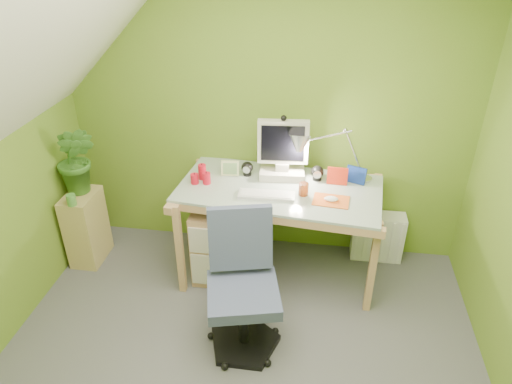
# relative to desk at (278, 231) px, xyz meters

# --- Properties ---
(wall_back) EXTENTS (3.20, 0.01, 2.40)m
(wall_back) POSITION_rel_desk_xyz_m (-0.15, 0.42, 0.80)
(wall_back) COLOR olive
(wall_back) RESTS_ON floor
(slope_ceiling) EXTENTS (1.10, 3.20, 1.10)m
(slope_ceiling) POSITION_rel_desk_xyz_m (-1.15, -1.18, 1.45)
(slope_ceiling) COLOR white
(slope_ceiling) RESTS_ON wall_left
(desk) EXTENTS (1.56, 0.89, 0.80)m
(desk) POSITION_rel_desk_xyz_m (0.00, 0.00, 0.00)
(desk) COLOR tan
(desk) RESTS_ON floor
(monitor) EXTENTS (0.41, 0.26, 0.54)m
(monitor) POSITION_rel_desk_xyz_m (0.00, 0.18, 0.67)
(monitor) COLOR beige
(monitor) RESTS_ON desk
(speaker_left) EXTENTS (0.10, 0.10, 0.11)m
(speaker_left) POSITION_rel_desk_xyz_m (-0.27, 0.16, 0.45)
(speaker_left) COLOR black
(speaker_left) RESTS_ON desk
(speaker_right) EXTENTS (0.11, 0.11, 0.12)m
(speaker_right) POSITION_rel_desk_xyz_m (0.27, 0.16, 0.46)
(speaker_right) COLOR black
(speaker_right) RESTS_ON desk
(keyboard) EXTENTS (0.41, 0.14, 0.02)m
(keyboard) POSITION_rel_desk_xyz_m (-0.08, -0.14, 0.41)
(keyboard) COLOR silver
(keyboard) RESTS_ON desk
(mousepad) EXTENTS (0.27, 0.20, 0.01)m
(mousepad) POSITION_rel_desk_xyz_m (0.38, -0.14, 0.40)
(mousepad) COLOR orange
(mousepad) RESTS_ON desk
(mouse) EXTENTS (0.11, 0.07, 0.03)m
(mouse) POSITION_rel_desk_xyz_m (0.38, -0.14, 0.42)
(mouse) COLOR white
(mouse) RESTS_ON mousepad
(amber_tumbler) EXTENTS (0.08, 0.08, 0.09)m
(amber_tumbler) POSITION_rel_desk_xyz_m (0.18, -0.08, 0.45)
(amber_tumbler) COLOR #903B15
(amber_tumbler) RESTS_ON desk
(candle_cluster) EXTENTS (0.17, 0.15, 0.12)m
(candle_cluster) POSITION_rel_desk_xyz_m (-0.60, 0.01, 0.46)
(candle_cluster) COLOR red
(candle_cluster) RESTS_ON desk
(photo_frame_red) EXTENTS (0.15, 0.03, 0.13)m
(photo_frame_red) POSITION_rel_desk_xyz_m (0.42, 0.12, 0.46)
(photo_frame_red) COLOR red
(photo_frame_red) RESTS_ON desk
(photo_frame_blue) EXTENTS (0.15, 0.07, 0.13)m
(photo_frame_blue) POSITION_rel_desk_xyz_m (0.56, 0.16, 0.46)
(photo_frame_blue) COLOR navy
(photo_frame_blue) RESTS_ON desk
(photo_frame_green) EXTENTS (0.14, 0.03, 0.12)m
(photo_frame_green) POSITION_rel_desk_xyz_m (-0.40, 0.14, 0.46)
(photo_frame_green) COLOR beige
(photo_frame_green) RESTS_ON desk
(desk_lamp) EXTENTS (0.63, 0.38, 0.63)m
(desk_lamp) POSITION_rel_desk_xyz_m (0.45, 0.18, 0.71)
(desk_lamp) COLOR silver
(desk_lamp) RESTS_ON desk
(side_ledge) EXTENTS (0.23, 0.36, 0.63)m
(side_ledge) POSITION_rel_desk_xyz_m (-1.59, -0.05, -0.09)
(side_ledge) COLOR tan
(side_ledge) RESTS_ON floor
(potted_plant) EXTENTS (0.33, 0.27, 0.58)m
(potted_plant) POSITION_rel_desk_xyz_m (-1.58, 0.00, 0.51)
(potted_plant) COLOR #386A23
(potted_plant) RESTS_ON side_ledge
(green_cup) EXTENTS (0.08, 0.08, 0.09)m
(green_cup) POSITION_rel_desk_xyz_m (-1.57, -0.20, 0.27)
(green_cup) COLOR #55963E
(green_cup) RESTS_ON side_ledge
(task_chair) EXTENTS (0.62, 0.62, 0.93)m
(task_chair) POSITION_rel_desk_xyz_m (-0.14, -0.81, 0.07)
(task_chair) COLOR #3E4766
(task_chair) RESTS_ON floor
(radiator) EXTENTS (0.42, 0.17, 0.42)m
(radiator) POSITION_rel_desk_xyz_m (0.81, 0.32, -0.19)
(radiator) COLOR white
(radiator) RESTS_ON floor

